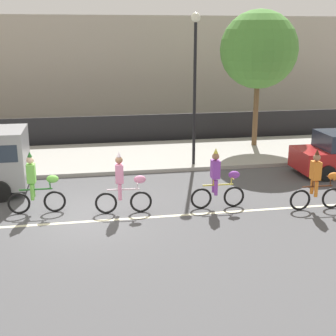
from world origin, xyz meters
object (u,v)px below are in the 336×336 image
(parade_cyclist_lime, at_px, (36,186))
(parade_cyclist_pink, at_px, (124,187))
(street_lamp_post, at_px, (195,68))
(parade_cyclist_purple, at_px, (219,182))
(parade_cyclist_orange, at_px, (318,183))
(pedestrian_onlooker, at_px, (1,149))

(parade_cyclist_lime, distance_m, parade_cyclist_pink, 2.62)
(parade_cyclist_pink, relative_size, street_lamp_post, 0.33)
(parade_cyclist_lime, xyz_separation_m, parade_cyclist_purple, (5.49, -0.55, 0.00))
(street_lamp_post, bearing_deg, parade_cyclist_lime, -144.94)
(parade_cyclist_orange, bearing_deg, parade_cyclist_purple, 166.99)
(parade_cyclist_pink, xyz_separation_m, parade_cyclist_purple, (2.92, -0.08, 0.00))
(parade_cyclist_purple, bearing_deg, street_lamp_post, 86.24)
(street_lamp_post, relative_size, pedestrian_onlooker, 3.62)
(parade_cyclist_purple, distance_m, pedestrian_onlooker, 8.72)
(pedestrian_onlooker, bearing_deg, parade_cyclist_pink, -49.07)
(parade_cyclist_pink, height_order, street_lamp_post, street_lamp_post)
(parade_cyclist_purple, height_order, street_lamp_post, street_lamp_post)
(parade_cyclist_purple, bearing_deg, parade_cyclist_pink, 178.53)
(street_lamp_post, distance_m, pedestrian_onlooker, 8.04)
(parade_cyclist_lime, xyz_separation_m, parade_cyclist_orange, (8.44, -1.23, 0.00))
(street_lamp_post, bearing_deg, pedestrian_onlooker, 177.28)
(parade_cyclist_orange, height_order, pedestrian_onlooker, parade_cyclist_orange)
(parade_cyclist_pink, bearing_deg, parade_cyclist_purple, -1.47)
(parade_cyclist_lime, height_order, street_lamp_post, street_lamp_post)
(parade_cyclist_pink, bearing_deg, street_lamp_post, 54.63)
(parade_cyclist_lime, relative_size, parade_cyclist_orange, 1.00)
(parade_cyclist_pink, relative_size, parade_cyclist_purple, 1.00)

